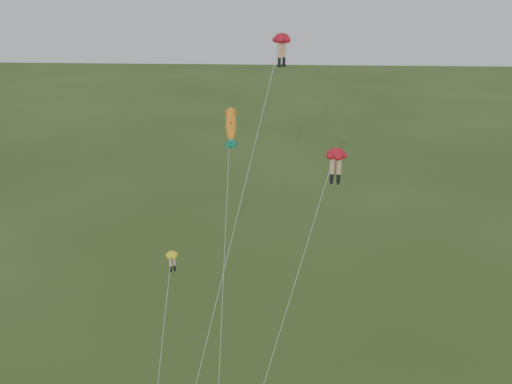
{
  "coord_description": "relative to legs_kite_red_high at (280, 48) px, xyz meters",
  "views": [
    {
      "loc": [
        4.64,
        -30.99,
        26.68
      ],
      "look_at": [
        2.65,
        6.0,
        12.45
      ],
      "focal_mm": 40.0,
      "sensor_mm": 36.0,
      "label": 1
    }
  ],
  "objects": [
    {
      "name": "fish_kite",
      "position": [
        -3.53,
        0.55,
        -5.68
      ],
      "size": [
        1.11,
        14.12,
        17.68
      ],
      "rotation": [
        0.83,
        0.0,
        0.08
      ],
      "color": "yellow",
      "rests_on": "ground"
    },
    {
      "name": "legs_kite_red_mid",
      "position": [
        3.92,
        -2.72,
        -7.1
      ],
      "size": [
        6.0,
        8.95,
        15.57
      ],
      "rotation": [
        0.0,
        0.0,
        -0.1
      ],
      "color": "red",
      "rests_on": "ground"
    },
    {
      "name": "legs_kite_yellow",
      "position": [
        -7.47,
        -4.43,
        -14.47
      ],
      "size": [
        1.28,
        7.77,
        8.16
      ],
      "rotation": [
        0.0,
        0.0,
        0.52
      ],
      "color": "yellow",
      "rests_on": "ground"
    },
    {
      "name": "legs_kite_red_high",
      "position": [
        0.0,
        0.0,
        0.0
      ],
      "size": [
        6.54,
        10.68,
        22.88
      ],
      "rotation": [
        0.0,
        0.0,
        0.68
      ],
      "color": "red",
      "rests_on": "ground"
    }
  ]
}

